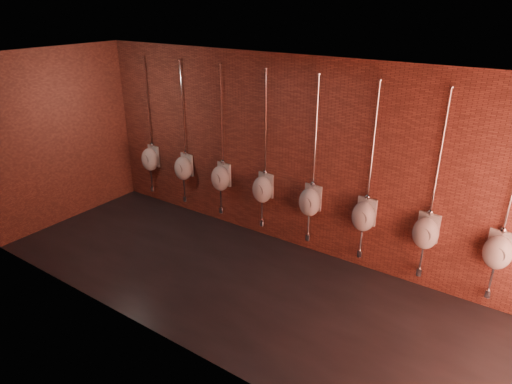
# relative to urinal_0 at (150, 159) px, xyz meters

# --- Properties ---
(ground) EXTENTS (8.50, 8.50, 0.00)m
(ground) POSITION_rel_urinal_0_xyz_m (3.47, -1.37, -0.95)
(ground) COLOR black
(ground) RESTS_ON ground
(room_shell) EXTENTS (8.54, 3.04, 3.22)m
(room_shell) POSITION_rel_urinal_0_xyz_m (3.47, -1.37, 1.06)
(room_shell) COLOR black
(room_shell) RESTS_ON ground
(urinal_0) EXTENTS (0.39, 0.35, 2.71)m
(urinal_0) POSITION_rel_urinal_0_xyz_m (0.00, 0.00, 0.00)
(urinal_0) COLOR silver
(urinal_0) RESTS_ON ground
(urinal_1) EXTENTS (0.39, 0.35, 2.71)m
(urinal_1) POSITION_rel_urinal_0_xyz_m (0.92, 0.00, 0.00)
(urinal_1) COLOR silver
(urinal_1) RESTS_ON ground
(urinal_2) EXTENTS (0.39, 0.35, 2.71)m
(urinal_2) POSITION_rel_urinal_0_xyz_m (1.84, 0.00, 0.00)
(urinal_2) COLOR silver
(urinal_2) RESTS_ON ground
(urinal_3) EXTENTS (0.39, 0.35, 2.71)m
(urinal_3) POSITION_rel_urinal_0_xyz_m (2.76, 0.00, 0.00)
(urinal_3) COLOR silver
(urinal_3) RESTS_ON ground
(urinal_4) EXTENTS (0.39, 0.35, 2.71)m
(urinal_4) POSITION_rel_urinal_0_xyz_m (3.67, 0.00, 0.00)
(urinal_4) COLOR silver
(urinal_4) RESTS_ON ground
(urinal_5) EXTENTS (0.39, 0.35, 2.71)m
(urinal_5) POSITION_rel_urinal_0_xyz_m (4.59, 0.00, 0.00)
(urinal_5) COLOR silver
(urinal_5) RESTS_ON ground
(urinal_6) EXTENTS (0.39, 0.35, 2.71)m
(urinal_6) POSITION_rel_urinal_0_xyz_m (5.51, 0.00, 0.00)
(urinal_6) COLOR silver
(urinal_6) RESTS_ON ground
(urinal_7) EXTENTS (0.39, 0.35, 2.71)m
(urinal_7) POSITION_rel_urinal_0_xyz_m (6.43, 0.00, 0.00)
(urinal_7) COLOR silver
(urinal_7) RESTS_ON ground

